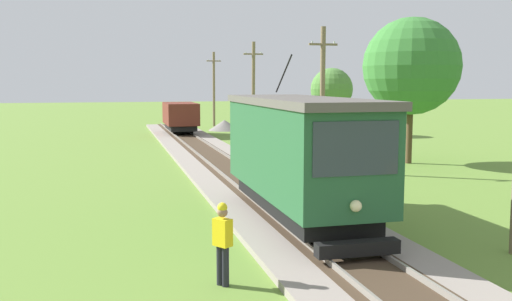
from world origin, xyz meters
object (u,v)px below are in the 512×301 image
(freight_car, at_px, (180,116))
(tree_left_far, at_px, (412,66))
(red_tram, at_px, (299,153))
(gravel_pile, at_px, (225,125))
(second_worker, at_px, (223,240))
(utility_pole_mid, at_px, (322,98))
(utility_pole_distant, at_px, (214,88))
(tree_right_near, at_px, (332,89))
(utility_pole_far, at_px, (253,91))

(freight_car, bearing_deg, tree_left_far, -62.21)
(red_tram, distance_m, gravel_pile, 33.93)
(second_worker, bearing_deg, utility_pole_mid, -153.31)
(red_tram, bearing_deg, second_worker, -125.70)
(freight_car, xyz_separation_m, utility_pole_distant, (4.31, 8.80, 2.12))
(red_tram, distance_m, tree_right_near, 29.98)
(freight_car, relative_size, utility_pole_mid, 0.76)
(gravel_pile, relative_size, tree_left_far, 0.38)
(utility_pole_mid, relative_size, tree_right_near, 1.26)
(red_tram, distance_m, tree_left_far, 14.99)
(gravel_pile, distance_m, second_worker, 38.79)
(utility_pole_far, height_order, gravel_pile, utility_pole_far)
(freight_car, relative_size, second_worker, 2.91)
(utility_pole_distant, height_order, gravel_pile, utility_pole_distant)
(utility_pole_far, height_order, utility_pole_distant, utility_pole_distant)
(red_tram, xyz_separation_m, utility_pole_mid, (4.31, 9.37, 1.32))
(gravel_pile, xyz_separation_m, tree_left_far, (5.44, -22.66, 4.62))
(gravel_pile, bearing_deg, tree_right_near, -38.92)
(utility_pole_mid, height_order, gravel_pile, utility_pole_mid)
(red_tram, xyz_separation_m, utility_pole_distant, (4.31, 38.39, 1.48))
(utility_pole_far, bearing_deg, utility_pole_mid, -90.00)
(utility_pole_distant, height_order, tree_left_far, tree_left_far)
(second_worker, bearing_deg, gravel_pile, -136.06)
(red_tram, xyz_separation_m, tree_left_far, (9.82, 10.94, 2.89))
(freight_car, bearing_deg, utility_pole_distant, 63.91)
(utility_pole_mid, bearing_deg, second_worker, -118.50)
(red_tram, distance_m, utility_pole_mid, 10.40)
(freight_car, distance_m, utility_pole_distant, 10.03)
(tree_left_far, bearing_deg, red_tram, -131.91)
(utility_pole_mid, height_order, tree_left_far, tree_left_far)
(red_tram, xyz_separation_m, tree_right_near, (12.05, 27.41, 1.50))
(red_tram, xyz_separation_m, gravel_pile, (4.39, 33.61, -1.73))
(second_worker, bearing_deg, utility_pole_far, -140.22)
(utility_pole_distant, distance_m, second_worker, 43.56)
(freight_car, bearing_deg, utility_pole_far, -57.75)
(gravel_pile, distance_m, tree_left_far, 23.76)
(utility_pole_far, distance_m, tree_left_far, 13.11)
(red_tram, height_order, utility_pole_far, utility_pole_far)
(second_worker, height_order, tree_left_far, tree_left_far)
(gravel_pile, bearing_deg, freight_car, -137.49)
(red_tram, height_order, utility_pole_distant, utility_pole_distant)
(freight_car, xyz_separation_m, second_worker, (-3.19, -34.02, -0.57))
(freight_car, xyz_separation_m, tree_right_near, (12.06, -2.17, 2.13))
(utility_pole_distant, distance_m, tree_left_far, 28.03)
(red_tram, bearing_deg, tree_left_far, 48.09)
(gravel_pile, height_order, second_worker, second_worker)
(utility_pole_mid, bearing_deg, gravel_pile, 89.82)
(tree_right_near, distance_m, tree_left_far, 16.68)
(gravel_pile, bearing_deg, utility_pole_mid, -90.18)
(utility_pole_distant, relative_size, tree_left_far, 0.94)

